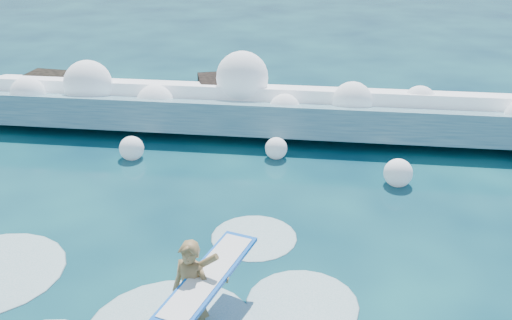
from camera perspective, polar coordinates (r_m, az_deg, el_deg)
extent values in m
plane|color=#07233C|center=(11.51, -8.82, -9.23)|extent=(200.00, 200.00, 0.00)
cube|color=teal|center=(16.97, 0.45, 4.34)|extent=(17.40, 2.65, 1.45)
cube|color=white|center=(17.57, 0.77, 6.58)|extent=(17.40, 1.23, 0.68)
cube|color=black|center=(20.02, -19.28, 6.15)|extent=(2.42, 1.91, 1.23)
cube|color=black|center=(18.21, -11.76, 4.92)|extent=(2.16, 2.08, 0.95)
cube|color=black|center=(18.61, -2.69, 6.30)|extent=(2.26, 2.01, 1.32)
imported|color=olive|center=(9.42, -6.48, -13.14)|extent=(0.80, 0.66, 1.89)
cube|color=blue|center=(9.21, -4.78, -11.53)|extent=(1.27, 2.64, 0.06)
cube|color=white|center=(9.20, -4.78, -11.45)|extent=(1.10, 2.41, 0.06)
sphere|color=white|center=(18.51, -21.84, 6.14)|extent=(1.03, 1.03, 1.03)
sphere|color=white|center=(18.27, -16.44, 7.28)|extent=(1.47, 1.47, 1.47)
sphere|color=white|center=(17.50, -10.05, 5.57)|extent=(1.15, 1.15, 1.15)
sphere|color=white|center=(17.49, -1.39, 8.27)|extent=(1.59, 1.59, 1.59)
sphere|color=white|center=(16.64, 2.86, 5.06)|extent=(0.92, 0.92, 0.92)
sphere|color=white|center=(16.87, 9.60, 5.78)|extent=(1.17, 1.17, 1.17)
sphere|color=white|center=(17.61, 16.03, 5.59)|extent=(0.98, 0.98, 0.98)
sphere|color=white|center=(15.56, -12.33, 1.14)|extent=(0.66, 0.66, 0.66)
sphere|color=white|center=(15.21, 2.03, 1.17)|extent=(0.60, 0.60, 0.60)
sphere|color=white|center=(14.22, 14.02, -1.27)|extent=(0.70, 0.70, 0.70)
ellipsoid|color=silver|center=(10.18, 4.67, -14.14)|extent=(1.96, 1.96, 0.10)
ellipsoid|color=silver|center=(11.86, -0.20, -7.75)|extent=(1.79, 1.79, 0.09)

